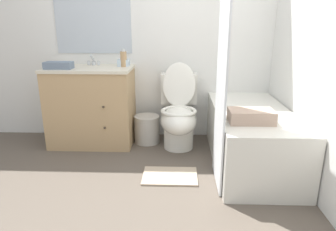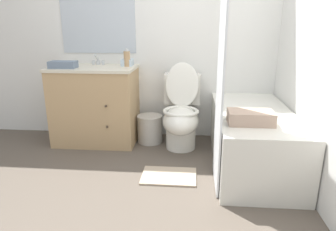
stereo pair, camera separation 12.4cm
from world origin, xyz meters
name	(u,v)px [view 1 (the left image)]	position (x,y,z in m)	size (l,w,h in m)	color
ground_plane	(151,214)	(0.00, 0.00, 0.00)	(14.00, 14.00, 0.00)	brown
wall_back	(162,26)	(-0.01, 1.61, 1.25)	(8.00, 0.06, 2.50)	silver
wall_right	(308,27)	(1.23, 0.79, 1.25)	(0.05, 2.59, 2.50)	silver
vanity_cabinet	(92,105)	(-0.76, 1.32, 0.43)	(0.90, 0.58, 0.84)	tan
sink_faucet	(93,62)	(-0.76, 1.49, 0.88)	(0.14, 0.12, 0.12)	silver
toilet	(179,115)	(0.19, 1.23, 0.35)	(0.39, 0.68, 0.89)	silver
bathtub	(250,136)	(0.86, 0.86, 0.27)	(0.68, 1.45, 0.53)	silver
shower_curtain	(222,67)	(0.51, 0.49, 0.97)	(0.01, 0.51, 1.93)	white
wastebasket	(147,129)	(-0.17, 1.34, 0.15)	(0.28, 0.28, 0.31)	#B7B2A8
tissue_box	(124,62)	(-0.41, 1.42, 0.88)	(0.12, 0.14, 0.10)	silver
soap_dispenser	(124,59)	(-0.40, 1.37, 0.93)	(0.07, 0.07, 0.19)	tan
hand_towel_folded	(59,65)	(-1.03, 1.19, 0.88)	(0.27, 0.14, 0.07)	slate
bath_towel_folded	(251,116)	(0.76, 0.49, 0.58)	(0.35, 0.22, 0.10)	tan
bath_mat	(170,176)	(0.11, 0.54, 0.01)	(0.47, 0.33, 0.02)	tan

